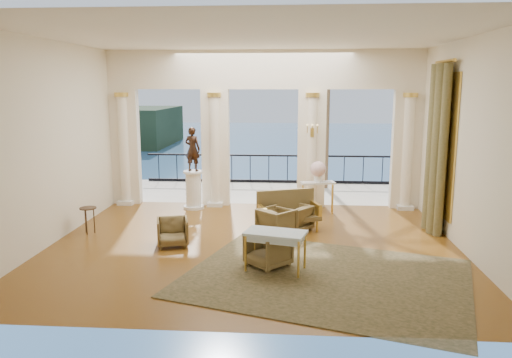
# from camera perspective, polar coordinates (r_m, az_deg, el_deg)

# --- Properties ---
(floor) EXTENTS (9.00, 9.00, 0.00)m
(floor) POSITION_cam_1_polar(r_m,az_deg,el_deg) (11.18, -0.36, -7.60)
(floor) COLOR #4D280A
(floor) RESTS_ON ground
(room_walls) EXTENTS (9.00, 9.00, 9.00)m
(room_walls) POSITION_cam_1_polar(r_m,az_deg,el_deg) (9.53, -0.92, 6.90)
(room_walls) COLOR #F2E8CB
(room_walls) RESTS_ON ground
(arcade) EXTENTS (9.00, 0.56, 4.50)m
(arcade) POSITION_cam_1_polar(r_m,az_deg,el_deg) (14.47, 0.83, 6.98)
(arcade) COLOR #FDEDCE
(arcade) RESTS_ON ground
(terrace) EXTENTS (10.00, 3.60, 0.10)m
(terrace) POSITION_cam_1_polar(r_m,az_deg,el_deg) (16.79, 1.20, -1.60)
(terrace) COLOR #BBAD9A
(terrace) RESTS_ON ground
(balustrade) EXTENTS (9.00, 0.06, 1.03)m
(balustrade) POSITION_cam_1_polar(r_m,az_deg,el_deg) (18.27, 1.47, 0.87)
(balustrade) COLOR black
(balustrade) RESTS_ON terrace
(palm_tree) EXTENTS (2.00, 2.00, 4.50)m
(palm_tree) POSITION_cam_1_polar(r_m,az_deg,el_deg) (17.24, 8.21, 12.47)
(palm_tree) COLOR #4C3823
(palm_tree) RESTS_ON terrace
(headland) EXTENTS (22.00, 18.00, 6.00)m
(headland) POSITION_cam_1_polar(r_m,az_deg,el_deg) (86.54, -16.81, 5.82)
(headland) COLOR black
(headland) RESTS_ON sea
(sea) EXTENTS (160.00, 160.00, 0.00)m
(sea) POSITION_cam_1_polar(r_m,az_deg,el_deg) (71.23, 3.46, 2.90)
(sea) COLOR #2D5E8F
(sea) RESTS_ON ground
(curtain) EXTENTS (0.33, 1.40, 4.09)m
(curtain) POSITION_cam_1_polar(r_m,az_deg,el_deg) (12.66, 19.95, 3.27)
(curtain) COLOR brown
(curtain) RESTS_ON ground
(window_frame) EXTENTS (0.04, 1.60, 3.40)m
(window_frame) POSITION_cam_1_polar(r_m,az_deg,el_deg) (12.70, 20.78, 3.61)
(window_frame) COLOR gold
(window_frame) RESTS_ON room_walls
(wall_sconce) EXTENTS (0.30, 0.11, 0.33)m
(wall_sconce) POSITION_cam_1_polar(r_m,az_deg,el_deg) (14.17, 6.44, 5.40)
(wall_sconce) COLOR gold
(wall_sconce) RESTS_ON arcade
(rug) EXTENTS (5.96, 5.23, 0.02)m
(rug) POSITION_cam_1_polar(r_m,az_deg,el_deg) (9.48, 8.00, -11.07)
(rug) COLOR #2B3018
(rug) RESTS_ON ground
(armchair_a) EXTENTS (0.81, 0.78, 0.68)m
(armchair_a) POSITION_cam_1_polar(r_m,az_deg,el_deg) (11.24, -9.52, -5.83)
(armchair_a) COLOR #40301A
(armchair_a) RESTS_ON ground
(armchair_b) EXTENTS (0.98, 0.98, 0.74)m
(armchair_b) POSITION_cam_1_polar(r_m,az_deg,el_deg) (9.83, 1.36, -7.94)
(armchair_b) COLOR #40301A
(armchair_b) RESTS_ON ground
(armchair_c) EXTENTS (0.94, 0.94, 0.71)m
(armchair_c) POSITION_cam_1_polar(r_m,az_deg,el_deg) (12.23, 4.44, -4.30)
(armchair_c) COLOR #40301A
(armchair_c) RESTS_ON ground
(armchair_d) EXTENTS (0.99, 0.99, 0.74)m
(armchair_d) POSITION_cam_1_polar(r_m,az_deg,el_deg) (11.78, 2.36, -4.78)
(armchair_d) COLOR #40301A
(armchair_d) RESTS_ON ground
(settee) EXTENTS (1.60, 1.10, 0.98)m
(settee) POSITION_cam_1_polar(r_m,az_deg,el_deg) (12.26, 3.65, -3.64)
(settee) COLOR #40301A
(settee) RESTS_ON ground
(game_table) EXTENTS (1.25, 0.88, 0.78)m
(game_table) POSITION_cam_1_polar(r_m,az_deg,el_deg) (9.52, 2.25, -6.49)
(game_table) COLOR silver
(game_table) RESTS_ON ground
(pedestal) EXTENTS (0.60, 0.60, 1.10)m
(pedestal) POSITION_cam_1_polar(r_m,az_deg,el_deg) (14.48, -7.16, -1.30)
(pedestal) COLOR silver
(pedestal) RESTS_ON ground
(statue) EXTENTS (0.53, 0.42, 1.26)m
(statue) POSITION_cam_1_polar(r_m,az_deg,el_deg) (14.29, -7.27, 3.41)
(statue) COLOR black
(statue) RESTS_ON pedestal
(console_table) EXTENTS (0.98, 0.56, 0.88)m
(console_table) POSITION_cam_1_polar(r_m,az_deg,el_deg) (13.94, 7.07, -0.93)
(console_table) COLOR silver
(console_table) RESTS_ON ground
(urn) EXTENTS (0.43, 0.43, 0.57)m
(urn) POSITION_cam_1_polar(r_m,az_deg,el_deg) (13.85, 7.11, 1.01)
(urn) COLOR white
(urn) RESTS_ON console_table
(side_table) EXTENTS (0.39, 0.39, 0.64)m
(side_table) POSITION_cam_1_polar(r_m,az_deg,el_deg) (12.58, -18.64, -3.51)
(side_table) COLOR black
(side_table) RESTS_ON ground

